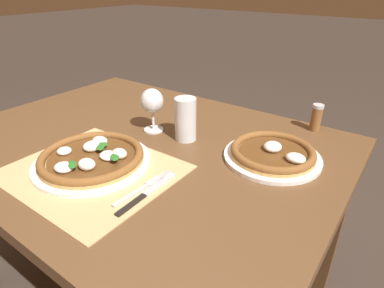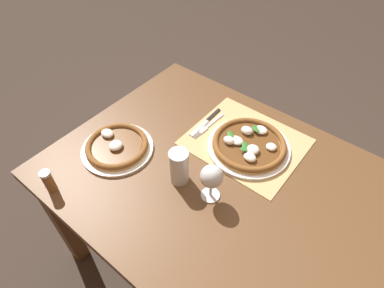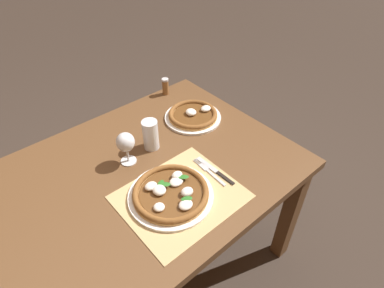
{
  "view_description": "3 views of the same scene",
  "coord_description": "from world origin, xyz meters",
  "px_view_note": "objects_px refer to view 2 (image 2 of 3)",
  "views": [
    {
      "loc": [
        0.71,
        -0.68,
        1.23
      ],
      "look_at": [
        0.22,
        0.01,
        0.79
      ],
      "focal_mm": 30.0,
      "sensor_mm": 36.0,
      "label": 1
    },
    {
      "loc": [
        -0.38,
        0.64,
        1.71
      ],
      "look_at": [
        0.15,
        -0.02,
        0.81
      ],
      "focal_mm": 30.0,
      "sensor_mm": 36.0,
      "label": 2
    },
    {
      "loc": [
        -0.48,
        -0.87,
        1.72
      ],
      "look_at": [
        0.22,
        -0.07,
        0.81
      ],
      "focal_mm": 30.0,
      "sensor_mm": 36.0,
      "label": 3
    }
  ],
  "objects_px": {
    "wine_glass": "(212,178)",
    "knife": "(206,122)",
    "pizza_near": "(249,144)",
    "fork": "(208,126)",
    "pizza_far": "(117,146)",
    "pepper_shaker": "(49,181)",
    "pint_glass": "(179,167)"
  },
  "relations": [
    {
      "from": "wine_glass",
      "to": "pizza_near",
      "type": "bearing_deg",
      "value": -86.61
    },
    {
      "from": "pizza_near",
      "to": "wine_glass",
      "type": "bearing_deg",
      "value": 93.39
    },
    {
      "from": "pint_glass",
      "to": "fork",
      "type": "distance_m",
      "value": 0.32
    },
    {
      "from": "pint_glass",
      "to": "pepper_shaker",
      "type": "relative_size",
      "value": 1.49
    },
    {
      "from": "pizza_near",
      "to": "knife",
      "type": "bearing_deg",
      "value": -3.06
    },
    {
      "from": "pizza_near",
      "to": "fork",
      "type": "bearing_deg",
      "value": -0.29
    },
    {
      "from": "wine_glass",
      "to": "knife",
      "type": "bearing_deg",
      "value": -50.31
    },
    {
      "from": "pint_glass",
      "to": "fork",
      "type": "xyz_separation_m",
      "value": [
        0.09,
        -0.3,
        -0.06
      ]
    },
    {
      "from": "wine_glass",
      "to": "knife",
      "type": "xyz_separation_m",
      "value": [
        0.25,
        -0.3,
        -0.1
      ]
    },
    {
      "from": "wine_glass",
      "to": "fork",
      "type": "height_order",
      "value": "wine_glass"
    },
    {
      "from": "pizza_near",
      "to": "pint_glass",
      "type": "bearing_deg",
      "value": 68.29
    },
    {
      "from": "fork",
      "to": "pepper_shaker",
      "type": "height_order",
      "value": "pepper_shaker"
    },
    {
      "from": "pizza_near",
      "to": "pint_glass",
      "type": "xyz_separation_m",
      "value": [
        0.12,
        0.3,
        0.05
      ]
    },
    {
      "from": "pizza_far",
      "to": "fork",
      "type": "bearing_deg",
      "value": -121.28
    },
    {
      "from": "pizza_near",
      "to": "wine_glass",
      "type": "xyz_separation_m",
      "value": [
        -0.02,
        0.28,
        0.08
      ]
    },
    {
      "from": "pizza_near",
      "to": "knife",
      "type": "distance_m",
      "value": 0.23
    },
    {
      "from": "pizza_near",
      "to": "fork",
      "type": "distance_m",
      "value": 0.21
    },
    {
      "from": "pizza_near",
      "to": "pepper_shaker",
      "type": "relative_size",
      "value": 3.48
    },
    {
      "from": "pizza_near",
      "to": "fork",
      "type": "relative_size",
      "value": 1.68
    },
    {
      "from": "pizza_far",
      "to": "fork",
      "type": "distance_m",
      "value": 0.4
    },
    {
      "from": "pizza_far",
      "to": "pepper_shaker",
      "type": "distance_m",
      "value": 0.29
    },
    {
      "from": "pizza_far",
      "to": "pint_glass",
      "type": "height_order",
      "value": "pint_glass"
    },
    {
      "from": "fork",
      "to": "pepper_shaker",
      "type": "xyz_separation_m",
      "value": [
        0.25,
        0.62,
        0.04
      ]
    },
    {
      "from": "wine_glass",
      "to": "pepper_shaker",
      "type": "bearing_deg",
      "value": 36.03
    },
    {
      "from": "knife",
      "to": "pepper_shaker",
      "type": "xyz_separation_m",
      "value": [
        0.22,
        0.64,
        0.04
      ]
    },
    {
      "from": "pizza_far",
      "to": "fork",
      "type": "height_order",
      "value": "pizza_far"
    },
    {
      "from": "pizza_far",
      "to": "knife",
      "type": "bearing_deg",
      "value": -117.5
    },
    {
      "from": "pint_glass",
      "to": "knife",
      "type": "bearing_deg",
      "value": -70.24
    },
    {
      "from": "pizza_near",
      "to": "knife",
      "type": "relative_size",
      "value": 1.57
    },
    {
      "from": "pizza_near",
      "to": "pepper_shaker",
      "type": "distance_m",
      "value": 0.77
    },
    {
      "from": "knife",
      "to": "pepper_shaker",
      "type": "bearing_deg",
      "value": 70.72
    },
    {
      "from": "wine_glass",
      "to": "knife",
      "type": "distance_m",
      "value": 0.4
    }
  ]
}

